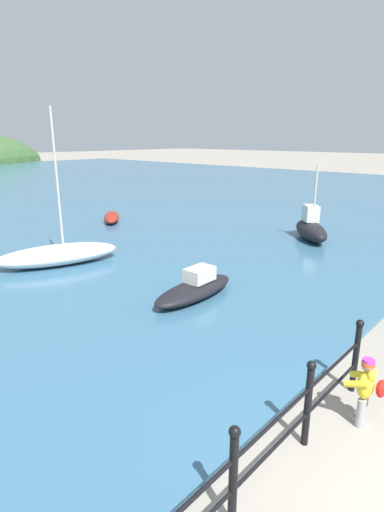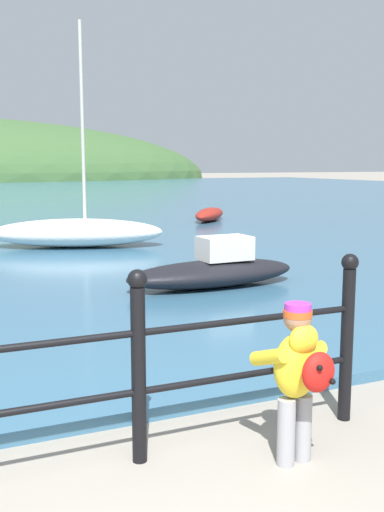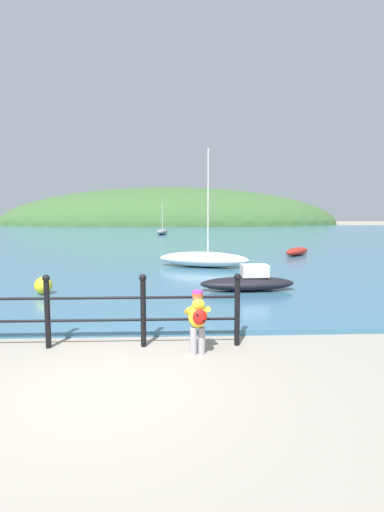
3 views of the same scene
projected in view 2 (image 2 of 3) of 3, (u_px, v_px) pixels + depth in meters
The scene contains 5 objects.
iron_railing at pixel (5, 380), 3.31m from camera, with size 4.76×0.12×1.21m.
child_in_coat at pixel (298, 369), 3.59m from camera, with size 0.41×0.55×1.00m.
boat_red_dinghy at pixel (214, 270), 8.45m from camera, with size 2.61×0.98×0.70m.
boat_far_left at pixel (210, 214), 18.13m from camera, with size 1.98×2.27×0.38m.
boat_far_right at pixel (77, 232), 12.47m from camera, with size 3.82×2.38×4.54m.
Camera 2 is at (-0.72, -1.81, 1.83)m, focal length 42.00 mm.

